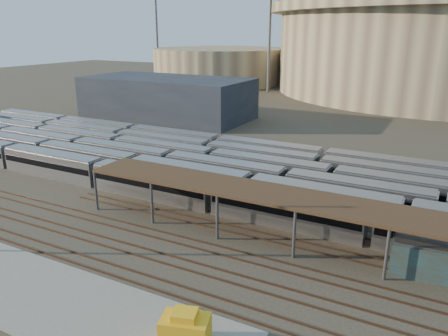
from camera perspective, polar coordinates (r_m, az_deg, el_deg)
name	(u,v)px	position (r m, az deg, el deg)	size (l,w,h in m)	color
ground	(142,226)	(51.34, -10.65, -7.48)	(420.00, 420.00, 0.00)	#383026
subway_trains	(211,167)	(65.71, -1.73, 0.17)	(127.53, 23.90, 3.60)	#BABABF
inspection_shed	(347,209)	(43.89, 15.80, -5.22)	(60.30, 6.00, 5.30)	#525256
empty_tracks	(112,244)	(47.94, -14.39, -9.53)	(170.00, 9.62, 0.18)	#4C3323
secondary_arena	(221,65)	(189.16, -0.45, 13.27)	(56.00, 56.00, 14.00)	tan
service_building	(167,98)	(112.80, -7.50, 9.09)	(42.00, 20.00, 10.00)	#1E232D
floodlight_0	(270,32)	(157.64, 5.98, 17.26)	(4.00, 1.00, 38.40)	#525256
floodlight_1	(157,31)	(193.55, -8.78, 17.22)	(4.00, 1.00, 38.40)	#525256
floodlight_3	(359,31)	(199.88, 17.25, 16.67)	(4.00, 1.00, 38.40)	#525256
yellow_equipment	(185,331)	(32.96, -5.08, -20.42)	(3.40, 2.13, 2.13)	gold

